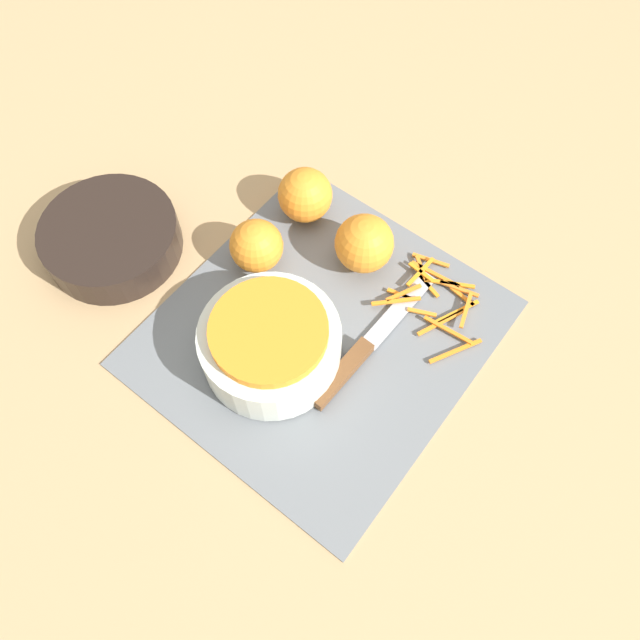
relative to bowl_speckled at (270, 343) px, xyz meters
The scene contains 9 objects.
ground_plane 0.08m from the bowl_speckled, 21.58° to the right, with size 4.00×4.00×0.00m, color tan.
cutting_board 0.08m from the bowl_speckled, 21.58° to the right, with size 0.41×0.38×0.01m.
bowl_speckled is the anchor object (origin of this frame).
bowl_dark 0.28m from the bowl_speckled, 90.86° to the left, with size 0.18×0.18×0.05m.
knife 0.11m from the bowl_speckled, 56.09° to the right, with size 0.24×0.03×0.02m.
orange_left 0.18m from the bowl_speckled, ahead, with size 0.08×0.08×0.08m.
orange_right 0.23m from the bowl_speckled, 27.95° to the left, with size 0.07×0.07×0.07m.
orange_back 0.14m from the bowl_speckled, 47.28° to the left, with size 0.07×0.07×0.07m.
peel_pile 0.23m from the bowl_speckled, 31.01° to the right, with size 0.14×0.14×0.01m.
Camera 1 is at (-0.28, -0.22, 0.71)m, focal length 35.00 mm.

